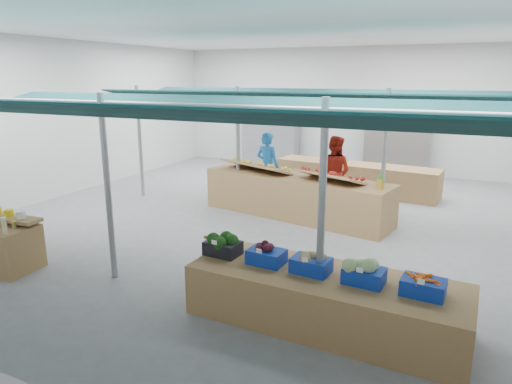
{
  "coord_description": "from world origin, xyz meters",
  "views": [
    {
      "loc": [
        4.08,
        -9.33,
        3.24
      ],
      "look_at": [
        0.47,
        -1.6,
        1.06
      ],
      "focal_mm": 32.0,
      "sensor_mm": 36.0,
      "label": 1
    }
  ],
  "objects_px": {
    "crate_stack": "(345,317)",
    "vendor_right": "(334,172)",
    "veg_counter": "(324,300)",
    "fruit_counter": "(295,196)",
    "vendor_left": "(268,166)"
  },
  "relations": [
    {
      "from": "vendor_right",
      "to": "vendor_left",
      "type": "bearing_deg",
      "value": 10.63
    },
    {
      "from": "crate_stack",
      "to": "vendor_right",
      "type": "distance_m",
      "value": 5.97
    },
    {
      "from": "veg_counter",
      "to": "fruit_counter",
      "type": "bearing_deg",
      "value": 116.89
    },
    {
      "from": "fruit_counter",
      "to": "vendor_left",
      "type": "xyz_separation_m",
      "value": [
        -1.2,
        1.1,
        0.42
      ]
    },
    {
      "from": "vendor_left",
      "to": "veg_counter",
      "type": "bearing_deg",
      "value": 131.08
    },
    {
      "from": "crate_stack",
      "to": "veg_counter",
      "type": "bearing_deg",
      "value": 152.71
    },
    {
      "from": "crate_stack",
      "to": "vendor_right",
      "type": "height_order",
      "value": "vendor_right"
    },
    {
      "from": "fruit_counter",
      "to": "vendor_left",
      "type": "height_order",
      "value": "vendor_left"
    },
    {
      "from": "veg_counter",
      "to": "vendor_left",
      "type": "xyz_separation_m",
      "value": [
        -3.23,
        5.5,
        0.56
      ]
    },
    {
      "from": "fruit_counter",
      "to": "crate_stack",
      "type": "height_order",
      "value": "fruit_counter"
    },
    {
      "from": "veg_counter",
      "to": "fruit_counter",
      "type": "distance_m",
      "value": 4.85
    },
    {
      "from": "crate_stack",
      "to": "vendor_left",
      "type": "distance_m",
      "value": 6.73
    },
    {
      "from": "vendor_left",
      "to": "vendor_right",
      "type": "distance_m",
      "value": 1.8
    },
    {
      "from": "vendor_left",
      "to": "fruit_counter",
      "type": "bearing_deg",
      "value": 148.12
    },
    {
      "from": "fruit_counter",
      "to": "vendor_right",
      "type": "distance_m",
      "value": 1.32
    }
  ]
}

